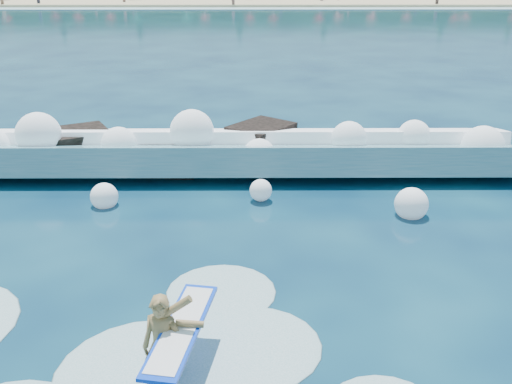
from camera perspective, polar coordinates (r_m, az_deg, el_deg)
ground at (r=10.77m, az=-8.07°, el=-9.99°), size 200.00×200.00×0.00m
beach at (r=87.22m, az=-1.31°, el=18.54°), size 140.00×20.00×0.40m
wet_band at (r=76.25m, az=-1.45°, el=17.90°), size 140.00×5.00×0.08m
breaking_wave at (r=16.50m, az=-2.37°, el=3.74°), size 16.09×2.59×1.39m
rock_cluster at (r=17.42m, az=-9.66°, el=4.15°), size 8.16×3.03×1.26m
surfer_with_board at (r=8.53m, az=-8.90°, el=-14.72°), size 1.07×2.87×1.66m
wave_spray at (r=16.15m, az=-3.30°, el=4.74°), size 15.12×4.47×1.86m
surf_foam at (r=9.58m, az=-15.57°, el=-15.26°), size 9.54×5.55×0.14m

